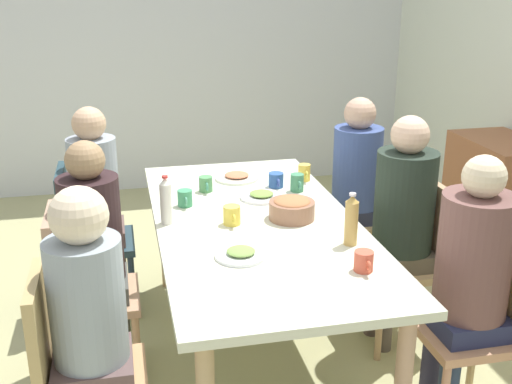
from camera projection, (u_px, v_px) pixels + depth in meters
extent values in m
plane|color=tan|center=(256.00, 356.00, 3.38)|extent=(7.06, 7.06, 0.00)
cube|color=silver|center=(184.00, 47.00, 5.72)|extent=(0.12, 4.38, 2.60)
cube|color=beige|center=(256.00, 224.00, 3.13)|extent=(2.03, 0.98, 0.04)
cylinder|color=tan|center=(165.00, 233.00, 4.02)|extent=(0.07, 0.07, 0.74)
cylinder|color=tan|center=(284.00, 223.00, 4.18)|extent=(0.07, 0.07, 0.74)
cube|color=tan|center=(98.00, 298.00, 3.07)|extent=(0.40, 0.40, 0.04)
cylinder|color=tan|center=(68.00, 325.00, 3.27)|extent=(0.04, 0.04, 0.43)
cylinder|color=tan|center=(64.00, 362.00, 2.95)|extent=(0.04, 0.04, 0.43)
cylinder|color=tan|center=(135.00, 317.00, 3.34)|extent=(0.04, 0.04, 0.43)
cylinder|color=tan|center=(137.00, 353.00, 3.02)|extent=(0.04, 0.04, 0.43)
cube|color=tan|center=(54.00, 258.00, 2.96)|extent=(0.38, 0.04, 0.45)
cylinder|color=#3A463C|center=(121.00, 326.00, 3.24)|extent=(0.09, 0.09, 0.45)
cylinder|color=#424438|center=(122.00, 343.00, 3.09)|extent=(0.09, 0.09, 0.45)
cube|color=#474944|center=(97.00, 287.00, 3.05)|extent=(0.30, 0.30, 0.10)
cylinder|color=black|center=(91.00, 229.00, 2.95)|extent=(0.28, 0.28, 0.51)
sphere|color=#9C7A55|center=(85.00, 160.00, 2.84)|extent=(0.18, 0.18, 0.18)
cube|color=tan|center=(465.00, 334.00, 2.77)|extent=(0.40, 0.40, 0.04)
cylinder|color=tan|center=(473.00, 351.00, 3.04)|extent=(0.04, 0.04, 0.43)
cylinder|color=tan|center=(408.00, 360.00, 2.97)|extent=(0.04, 0.04, 0.43)
cube|color=tan|center=(508.00, 281.00, 2.73)|extent=(0.38, 0.04, 0.45)
cylinder|color=#302E46|center=(431.00, 368.00, 2.90)|extent=(0.09, 0.09, 0.45)
cube|color=#252A4A|center=(466.00, 322.00, 2.75)|extent=(0.30, 0.30, 0.10)
cylinder|color=brown|center=(474.00, 255.00, 2.65)|extent=(0.31, 0.31, 0.53)
sphere|color=beige|center=(484.00, 177.00, 2.53)|extent=(0.18, 0.18, 0.18)
cube|color=#29414C|center=(100.00, 243.00, 3.69)|extent=(0.40, 0.40, 0.04)
cylinder|color=#2A4248|center=(75.00, 268.00, 3.89)|extent=(0.04, 0.04, 0.43)
cylinder|color=#333A46|center=(72.00, 294.00, 3.58)|extent=(0.04, 0.04, 0.43)
cylinder|color=#2D3F43|center=(131.00, 263.00, 3.96)|extent=(0.04, 0.04, 0.43)
cylinder|color=#25374B|center=(132.00, 288.00, 3.65)|extent=(0.04, 0.04, 0.43)
cube|color=#243F48|center=(64.00, 208.00, 3.58)|extent=(0.38, 0.04, 0.45)
cylinder|color=brown|center=(119.00, 269.00, 3.86)|extent=(0.09, 0.09, 0.45)
cylinder|color=brown|center=(120.00, 281.00, 3.71)|extent=(0.09, 0.09, 0.45)
cube|color=brown|center=(99.00, 234.00, 3.67)|extent=(0.30, 0.30, 0.10)
cylinder|color=#909AA5|center=(94.00, 183.00, 3.57)|extent=(0.27, 0.27, 0.52)
sphere|color=tan|center=(89.00, 124.00, 3.46)|extent=(0.19, 0.19, 0.19)
cube|color=tan|center=(399.00, 267.00, 3.39)|extent=(0.40, 0.40, 0.04)
cylinder|color=tan|center=(439.00, 316.00, 3.35)|extent=(0.04, 0.04, 0.43)
cylinder|color=tan|center=(411.00, 287.00, 3.66)|extent=(0.04, 0.04, 0.43)
cylinder|color=tan|center=(380.00, 324.00, 3.28)|extent=(0.04, 0.04, 0.43)
cylinder|color=tan|center=(356.00, 293.00, 3.59)|extent=(0.04, 0.04, 0.43)
cube|color=tan|center=(434.00, 224.00, 3.35)|extent=(0.38, 0.04, 0.45)
cylinder|color=#51473D|center=(385.00, 312.00, 3.37)|extent=(0.09, 0.09, 0.45)
cylinder|color=brown|center=(374.00, 298.00, 3.52)|extent=(0.09, 0.09, 0.45)
cube|color=brown|center=(400.00, 257.00, 3.37)|extent=(0.30, 0.30, 0.10)
cylinder|color=#233026|center=(405.00, 201.00, 3.27)|extent=(0.31, 0.31, 0.53)
sphere|color=beige|center=(410.00, 135.00, 3.15)|extent=(0.20, 0.20, 0.20)
cube|color=tan|center=(354.00, 221.00, 4.02)|extent=(0.40, 0.40, 0.04)
cylinder|color=tan|center=(388.00, 262.00, 3.97)|extent=(0.04, 0.04, 0.43)
cylinder|color=tan|center=(367.00, 241.00, 4.28)|extent=(0.04, 0.04, 0.43)
cylinder|color=tan|center=(336.00, 267.00, 3.90)|extent=(0.04, 0.04, 0.43)
cylinder|color=tan|center=(319.00, 246.00, 4.21)|extent=(0.04, 0.04, 0.43)
cube|color=tan|center=(383.00, 185.00, 3.98)|extent=(0.38, 0.04, 0.45)
cylinder|color=#2D394B|center=(342.00, 259.00, 3.99)|extent=(0.09, 0.09, 0.45)
cylinder|color=#36394F|center=(334.00, 249.00, 4.14)|extent=(0.09, 0.09, 0.45)
cube|color=#252B42|center=(355.00, 213.00, 4.00)|extent=(0.30, 0.30, 0.10)
cylinder|color=#3C518F|center=(357.00, 167.00, 3.90)|extent=(0.30, 0.30, 0.50)
sphere|color=tan|center=(360.00, 113.00, 3.79)|extent=(0.19, 0.19, 0.19)
cube|color=tan|center=(95.00, 381.00, 2.45)|extent=(0.40, 0.40, 0.04)
cube|color=tan|center=(40.00, 334.00, 2.33)|extent=(0.38, 0.04, 0.45)
cube|color=brown|center=(94.00, 368.00, 2.43)|extent=(0.30, 0.30, 0.10)
cylinder|color=#8F9CA3|center=(87.00, 301.00, 2.33)|extent=(0.28, 0.28, 0.48)
sphere|color=beige|center=(79.00, 215.00, 2.22)|extent=(0.21, 0.21, 0.21)
cylinder|color=white|center=(241.00, 255.00, 2.72)|extent=(0.23, 0.23, 0.01)
ellipsoid|color=#7EA34D|center=(241.00, 251.00, 2.72)|extent=(0.12, 0.12, 0.02)
cylinder|color=silver|center=(237.00, 178.00, 3.74)|extent=(0.26, 0.26, 0.01)
ellipsoid|color=#D27751|center=(237.00, 175.00, 3.74)|extent=(0.14, 0.14, 0.02)
cylinder|color=white|center=(262.00, 197.00, 3.43)|extent=(0.23, 0.23, 0.01)
ellipsoid|color=#7CA248|center=(262.00, 194.00, 3.42)|extent=(0.13, 0.13, 0.02)
cylinder|color=#92634B|center=(292.00, 210.00, 3.13)|extent=(0.23, 0.23, 0.09)
ellipsoid|color=#AE6C43|center=(292.00, 202.00, 3.12)|extent=(0.18, 0.18, 0.04)
cylinder|color=#3F9262|center=(185.00, 198.00, 3.30)|extent=(0.08, 0.08, 0.09)
torus|color=#468A6A|center=(186.00, 201.00, 3.26)|extent=(0.05, 0.01, 0.05)
cylinder|color=#40835B|center=(297.00, 183.00, 3.53)|extent=(0.07, 0.07, 0.10)
torus|color=#438868|center=(300.00, 185.00, 3.48)|extent=(0.05, 0.01, 0.05)
cylinder|color=#509056|center=(206.00, 184.00, 3.52)|extent=(0.08, 0.08, 0.09)
torus|color=#3F8769|center=(207.00, 187.00, 3.48)|extent=(0.05, 0.01, 0.05)
cylinder|color=#EFC549|center=(304.00, 172.00, 3.71)|extent=(0.07, 0.07, 0.10)
torus|color=#E0CC47|center=(307.00, 175.00, 3.66)|extent=(0.05, 0.01, 0.05)
cylinder|color=#EBCD4B|center=(232.00, 215.00, 3.06)|extent=(0.08, 0.08, 0.09)
torus|color=yellow|center=(234.00, 219.00, 3.01)|extent=(0.05, 0.01, 0.05)
cylinder|color=#2D5498|center=(276.00, 180.00, 3.60)|extent=(0.09, 0.09, 0.08)
torus|color=#3A529F|center=(278.00, 183.00, 3.55)|extent=(0.05, 0.01, 0.05)
cylinder|color=#CF543D|center=(364.00, 261.00, 2.58)|extent=(0.08, 0.08, 0.09)
torus|color=#D05438|center=(368.00, 267.00, 2.54)|extent=(0.05, 0.01, 0.05)
cylinder|color=silver|center=(166.00, 204.00, 3.05)|extent=(0.06, 0.06, 0.20)
cone|color=silver|center=(165.00, 181.00, 3.02)|extent=(0.05, 0.05, 0.03)
cylinder|color=red|center=(165.00, 177.00, 3.01)|extent=(0.03, 0.03, 0.01)
cylinder|color=tan|center=(351.00, 223.00, 2.82)|extent=(0.06, 0.06, 0.20)
cone|color=gold|center=(353.00, 199.00, 2.78)|extent=(0.05, 0.05, 0.03)
cylinder|color=white|center=(353.00, 194.00, 2.77)|extent=(0.03, 0.03, 0.01)
cube|color=#945836|center=(496.00, 205.00, 4.28)|extent=(0.70, 0.44, 0.90)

